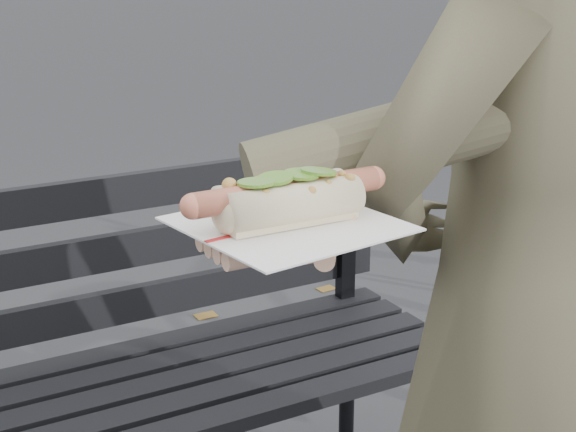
# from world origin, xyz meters

# --- Properties ---
(park_bench) EXTENTS (1.50, 0.44, 0.88)m
(park_bench) POSITION_xyz_m (-0.08, 0.81, 0.52)
(park_bench) COLOR black
(park_bench) RESTS_ON ground
(person) EXTENTS (0.67, 0.49, 1.68)m
(person) POSITION_xyz_m (0.29, 0.01, 0.84)
(person) COLOR brown
(person) RESTS_ON ground
(held_hotdog) EXTENTS (0.64, 0.31, 0.20)m
(held_hotdog) POSITION_xyz_m (0.07, -0.03, 1.13)
(held_hotdog) COLOR brown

